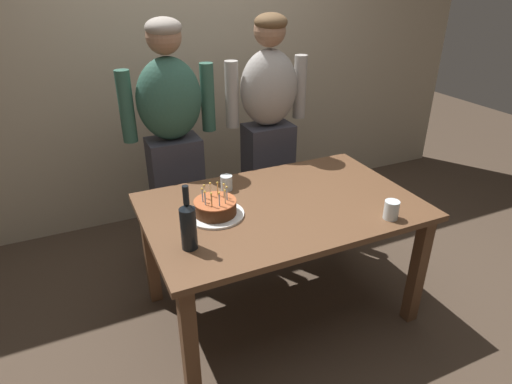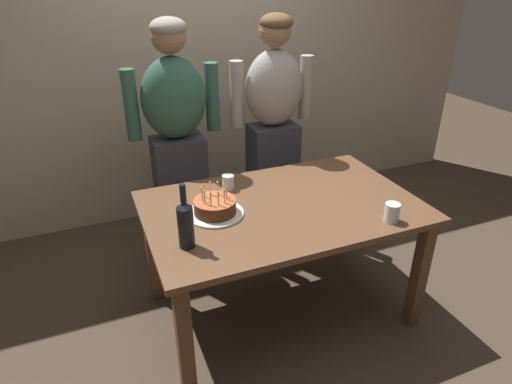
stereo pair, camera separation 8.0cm
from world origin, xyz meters
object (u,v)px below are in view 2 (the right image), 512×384
(birthday_cake, at_px, (215,208))
(wine_bottle, at_px, (185,223))
(person_woman_cardigan, at_px, (273,131))
(person_man_bearded, at_px, (178,144))
(water_glass_near, at_px, (392,212))
(water_glass_far, at_px, (228,182))

(birthday_cake, relative_size, wine_bottle, 0.95)
(wine_bottle, bearing_deg, person_woman_cardigan, 48.05)
(birthday_cake, bearing_deg, person_man_bearded, 91.09)
(person_man_bearded, distance_m, person_woman_cardigan, 0.69)
(water_glass_near, bearing_deg, person_man_bearded, 125.63)
(water_glass_near, xyz_separation_m, wine_bottle, (-1.03, 0.17, 0.08))
(water_glass_near, distance_m, person_woman_cardigan, 1.17)
(birthday_cake, xyz_separation_m, wine_bottle, (-0.21, -0.23, 0.08))
(water_glass_near, distance_m, water_glass_far, 0.93)
(birthday_cake, bearing_deg, person_woman_cardigan, 48.10)
(wine_bottle, height_order, person_woman_cardigan, person_woman_cardigan)
(wine_bottle, xyz_separation_m, person_man_bearded, (0.20, 0.99, 0.01))
(person_man_bearded, bearing_deg, wine_bottle, 78.72)
(birthday_cake, distance_m, water_glass_far, 0.30)
(person_man_bearded, xyz_separation_m, person_woman_cardigan, (0.69, 0.00, 0.00))
(birthday_cake, xyz_separation_m, person_woman_cardigan, (0.68, 0.75, 0.09))
(water_glass_far, bearing_deg, wine_bottle, -127.22)
(water_glass_far, bearing_deg, person_woman_cardigan, 43.95)
(wine_bottle, bearing_deg, birthday_cake, 47.89)
(birthday_cake, relative_size, water_glass_far, 3.40)
(water_glass_far, height_order, person_man_bearded, person_man_bearded)
(person_man_bearded, bearing_deg, birthday_cake, 91.09)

